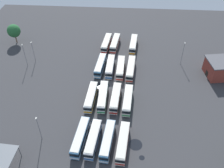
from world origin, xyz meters
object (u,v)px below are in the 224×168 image
(bus_row3_slot2, at_px, (115,43))
(bus_row3_slot3, at_px, (107,43))
(bus_row1_slot0, at_px, (128,100))
(tree_north_edge, at_px, (14,31))
(bus_row2_slot1, at_px, (121,68))
(maintenance_shelter, at_px, (0,163))
(bus_row1_slot3, at_px, (91,97))
(bus_row2_slot2, at_px, (110,66))
(bus_row0_slot1, at_px, (108,140))
(bus_row0_slot2, at_px, (93,139))
(bus_row0_slot3, at_px, (80,137))
(bus_row1_slot2, at_px, (103,97))
(lamp_post_far_corner, at_px, (25,54))
(bus_row2_slot0, at_px, (131,69))
(bus_row0_slot0, at_px, (123,143))
(lamp_post_near_entrance, at_px, (183,53))
(bus_row2_slot3, at_px, (100,65))
(bus_row1_slot1, at_px, (116,98))
(depot_building, at_px, (224,68))
(lamp_post_mid_lot, at_px, (39,128))
(lamp_post_by_building, at_px, (33,51))
(bus_row3_slot0, at_px, (133,44))

(bus_row3_slot2, xyz_separation_m, bus_row3_slot3, (-0.20, 3.60, 0.00))
(bus_row1_slot0, distance_m, tree_north_edge, 60.09)
(bus_row2_slot1, distance_m, maintenance_shelter, 50.58)
(bus_row1_slot3, distance_m, bus_row2_slot2, 17.45)
(bus_row0_slot1, height_order, bus_row0_slot2, same)
(bus_row0_slot3, bearing_deg, bus_row3_slot2, -7.58)
(bus_row1_slot2, distance_m, bus_row3_slot3, 32.66)
(lamp_post_far_corner, bearing_deg, bus_row1_slot3, -122.96)
(bus_row1_slot3, height_order, bus_row2_slot0, same)
(bus_row0_slot0, distance_m, lamp_post_near_entrance, 45.06)
(bus_row2_slot0, bearing_deg, maintenance_shelter, 144.03)
(bus_row0_slot1, relative_size, tree_north_edge, 1.48)
(bus_row1_slot0, bearing_deg, bus_row0_slot3, 140.68)
(bus_row0_slot2, xyz_separation_m, maintenance_shelter, (-10.14, 21.04, 2.19))
(bus_row0_slot2, bearing_deg, bus_row2_slot3, 2.67)
(bus_row0_slot3, relative_size, bus_row1_slot2, 1.01)
(bus_row1_slot2, distance_m, lamp_post_near_entrance, 36.03)
(bus_row1_slot0, xyz_separation_m, bus_row2_slot0, (16.61, -0.78, 0.00))
(bus_row1_slot1, relative_size, depot_building, 0.86)
(bus_row3_slot2, bearing_deg, maintenance_shelter, 158.08)
(lamp_post_mid_lot, height_order, lamp_post_far_corner, lamp_post_far_corner)
(bus_row3_slot3, distance_m, lamp_post_far_corner, 33.24)
(bus_row1_slot0, distance_m, lamp_post_far_corner, 43.03)
(bus_row0_slot2, relative_size, bus_row2_slot2, 1.01)
(bus_row2_slot0, relative_size, bus_row3_slot2, 1.06)
(bus_row0_slot0, xyz_separation_m, bus_row1_slot3, (16.96, 10.81, -0.00))
(bus_row0_slot3, height_order, tree_north_edge, tree_north_edge)
(bus_row3_slot2, relative_size, tree_north_edge, 1.46)
(maintenance_shelter, height_order, lamp_post_by_building, lamp_post_by_building)
(bus_row3_slot2, distance_m, maintenance_shelter, 64.42)
(lamp_post_by_building, xyz_separation_m, lamp_post_far_corner, (-3.21, 2.14, 0.43))
(bus_row1_slot3, relative_size, bus_row3_slot2, 0.99)
(bus_row0_slot3, bearing_deg, bus_row1_slot3, -2.90)
(bus_row1_slot0, height_order, bus_row3_slot0, same)
(depot_building, xyz_separation_m, lamp_post_by_building, (3.93, 70.90, 1.55))
(bus_row2_slot1, height_order, bus_row2_slot2, same)
(bus_row2_slot1, bearing_deg, bus_row1_slot1, 176.69)
(maintenance_shelter, bearing_deg, bus_row0_slot1, -68.25)
(lamp_post_near_entrance, bearing_deg, depot_building, -112.69)
(bus_row2_slot3, bearing_deg, depot_building, -90.34)
(bus_row0_slot1, height_order, bus_row2_slot2, same)
(bus_row1_slot1, bearing_deg, bus_row0_slot3, 151.60)
(bus_row3_slot3, bearing_deg, bus_row0_slot1, -174.75)
(lamp_post_mid_lot, bearing_deg, bus_row1_slot3, -37.00)
(bus_row0_slot0, relative_size, bus_row2_slot2, 1.06)
(bus_row3_slot2, bearing_deg, bus_row2_slot1, -169.84)
(bus_row0_slot3, bearing_deg, bus_row2_slot3, -3.46)
(bus_row2_slot1, xyz_separation_m, lamp_post_near_entrance, (6.60, -23.03, 3.33))
(bus_row3_slot2, xyz_separation_m, maintenance_shelter, (-59.73, 24.03, 2.19))
(bus_row1_slot2, relative_size, lamp_post_by_building, 1.45)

